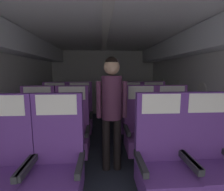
# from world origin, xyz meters

# --- Properties ---
(ground) EXTENTS (3.60, 6.01, 0.02)m
(ground) POSITION_xyz_m (0.00, 2.81, -0.01)
(ground) COLOR #2D3342
(fuselage_shell) EXTENTS (3.48, 5.66, 2.14)m
(fuselage_shell) POSITION_xyz_m (0.00, 3.06, 1.56)
(fuselage_shell) COLOR silver
(fuselage_shell) RESTS_ON ground
(seat_a_left_window) EXTENTS (0.52, 0.50, 1.20)m
(seat_a_left_window) POSITION_xyz_m (-1.01, 1.58, 0.50)
(seat_a_left_window) COLOR #38383D
(seat_a_left_window) RESTS_ON ground
(seat_a_left_aisle) EXTENTS (0.52, 0.50, 1.20)m
(seat_a_left_aisle) POSITION_xyz_m (-0.52, 1.59, 0.50)
(seat_a_left_aisle) COLOR #38383D
(seat_a_left_aisle) RESTS_ON ground
(seat_a_right_aisle) EXTENTS (0.52, 0.50, 1.20)m
(seat_a_right_aisle) POSITION_xyz_m (1.01, 1.58, 0.50)
(seat_a_right_aisle) COLOR #38383D
(seat_a_right_aisle) RESTS_ON ground
(seat_a_right_window) EXTENTS (0.52, 0.50, 1.20)m
(seat_a_right_window) POSITION_xyz_m (0.52, 1.57, 0.50)
(seat_a_right_window) COLOR #38383D
(seat_a_right_window) RESTS_ON ground
(seat_b_left_window) EXTENTS (0.52, 0.50, 1.20)m
(seat_b_left_window) POSITION_xyz_m (-1.02, 2.47, 0.50)
(seat_b_left_window) COLOR #38383D
(seat_b_left_window) RESTS_ON ground
(seat_b_left_aisle) EXTENTS (0.52, 0.50, 1.20)m
(seat_b_left_aisle) POSITION_xyz_m (-0.52, 2.47, 0.50)
(seat_b_left_aisle) COLOR #38383D
(seat_b_left_aisle) RESTS_ON ground
(seat_b_right_aisle) EXTENTS (0.52, 0.50, 1.20)m
(seat_b_right_aisle) POSITION_xyz_m (1.02, 2.46, 0.50)
(seat_b_right_aisle) COLOR #38383D
(seat_b_right_aisle) RESTS_ON ground
(seat_b_right_window) EXTENTS (0.52, 0.50, 1.20)m
(seat_b_right_window) POSITION_xyz_m (0.53, 2.47, 0.50)
(seat_b_right_window) COLOR #38383D
(seat_b_right_window) RESTS_ON ground
(seat_c_left_window) EXTENTS (0.52, 0.50, 1.20)m
(seat_c_left_window) POSITION_xyz_m (-1.01, 3.36, 0.50)
(seat_c_left_window) COLOR #38383D
(seat_c_left_window) RESTS_ON ground
(seat_c_left_aisle) EXTENTS (0.52, 0.50, 1.20)m
(seat_c_left_aisle) POSITION_xyz_m (-0.52, 3.37, 0.50)
(seat_c_left_aisle) COLOR #38383D
(seat_c_left_aisle) RESTS_ON ground
(seat_c_right_aisle) EXTENTS (0.52, 0.50, 1.20)m
(seat_c_right_aisle) POSITION_xyz_m (1.02, 3.37, 0.50)
(seat_c_right_aisle) COLOR #38383D
(seat_c_right_aisle) RESTS_ON ground
(seat_c_right_window) EXTENTS (0.52, 0.50, 1.20)m
(seat_c_right_window) POSITION_xyz_m (0.53, 3.36, 0.50)
(seat_c_right_window) COLOR #38383D
(seat_c_right_window) RESTS_ON ground
(flight_attendant) EXTENTS (0.43, 0.28, 1.61)m
(flight_attendant) POSITION_xyz_m (0.06, 2.32, 0.99)
(flight_attendant) COLOR black
(flight_attendant) RESTS_ON ground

